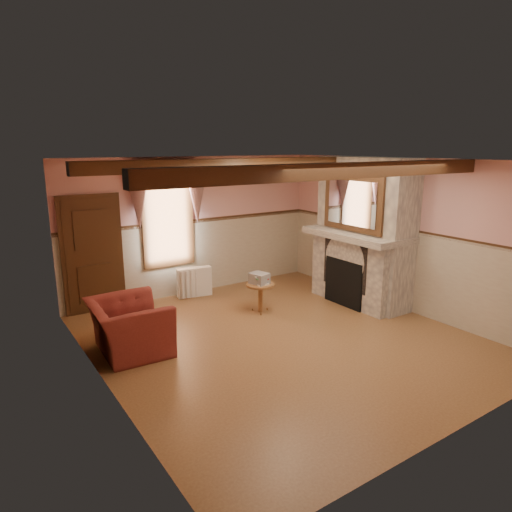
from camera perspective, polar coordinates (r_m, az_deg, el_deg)
floor at (r=7.43m, az=3.21°, el=-10.26°), size 5.50×6.00×0.01m
ceiling at (r=6.79m, az=3.53°, el=11.87°), size 5.50×6.00×0.01m
wall_back at (r=9.49m, az=-7.66°, el=3.77°), size 5.50×0.02×2.80m
wall_front at (r=5.03m, az=24.60°, el=-6.28°), size 5.50×0.02×2.80m
wall_left at (r=5.80m, az=-18.89°, el=-3.20°), size 0.02×6.00×2.80m
wall_right at (r=8.88m, az=17.67°, el=2.57°), size 0.02×6.00×2.80m
wainscot at (r=7.16m, az=3.29°, el=-4.76°), size 5.50×6.00×1.50m
chair_rail at (r=6.96m, az=3.38°, el=1.11°), size 5.50×6.00×0.08m
firebox at (r=8.94m, az=11.21°, el=-3.24°), size 0.20×0.95×0.90m
armchair at (r=7.09m, az=-15.57°, el=-8.52°), size 1.11×1.26×0.78m
side_table at (r=8.44m, az=0.55°, el=-5.24°), size 0.69×0.69×0.55m
book_stack at (r=8.32m, az=0.41°, el=-2.81°), size 0.33×0.37×0.20m
radiator at (r=9.40m, az=-7.72°, el=-3.23°), size 0.72×0.31×0.60m
bowl at (r=8.98m, az=11.95°, el=3.46°), size 0.36×0.36×0.09m
mantel_clock at (r=9.38m, az=9.40°, el=4.34°), size 0.14×0.24×0.20m
oil_lamp at (r=9.10m, az=11.09°, el=4.24°), size 0.11×0.11×0.28m
candle_red at (r=8.37m, az=16.50°, el=2.70°), size 0.06×0.06×0.16m
jar_yellow at (r=8.60m, az=14.66°, el=2.97°), size 0.06×0.06×0.12m
fireplace at (r=9.02m, az=13.41°, el=3.01°), size 0.85×2.00×2.80m
mantel at (r=8.90m, az=12.60°, el=2.65°), size 1.05×2.05×0.12m
overmantel_mirror at (r=8.67m, az=11.96°, el=6.48°), size 0.06×1.44×1.04m
door at (r=8.80m, az=-19.74°, el=-0.02°), size 1.10×0.10×2.10m
window at (r=9.18m, az=-10.99°, el=4.89°), size 1.06×0.08×2.02m
window_drapes at (r=9.03m, az=-10.94°, el=8.59°), size 1.30×0.14×1.40m
ceiling_beam_front at (r=5.89m, az=10.73°, el=10.42°), size 5.50×0.18×0.20m
ceiling_beam_back at (r=7.79m, az=-1.95°, el=11.38°), size 5.50×0.18×0.20m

